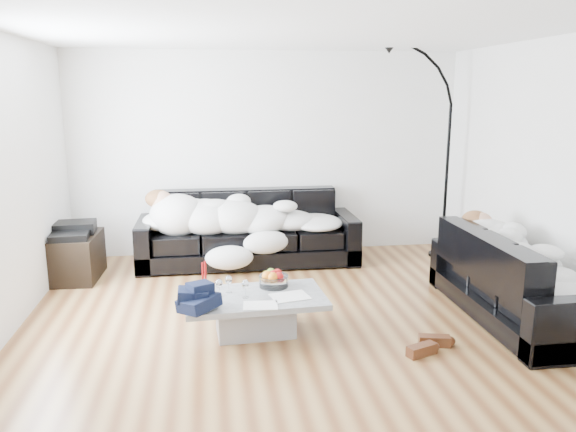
{
  "coord_description": "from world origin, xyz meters",
  "views": [
    {
      "loc": [
        -0.75,
        -5.0,
        2.08
      ],
      "look_at": [
        0.0,
        0.3,
        0.9
      ],
      "focal_mm": 35.0,
      "sensor_mm": 36.0,
      "label": 1
    }
  ],
  "objects": [
    {
      "name": "ground",
      "position": [
        0.0,
        0.0,
        0.0
      ],
      "size": [
        5.0,
        5.0,
        0.0
      ],
      "primitive_type": "plane",
      "color": "brown",
      "rests_on": "ground"
    },
    {
      "name": "wall_back",
      "position": [
        0.0,
        2.25,
        1.3
      ],
      "size": [
        5.0,
        0.02,
        2.6
      ],
      "primitive_type": "cube",
      "color": "silver",
      "rests_on": "ground"
    },
    {
      "name": "wall_left",
      "position": [
        -2.5,
        0.0,
        1.3
      ],
      "size": [
        0.02,
        4.5,
        2.6
      ],
      "primitive_type": "cube",
      "color": "silver",
      "rests_on": "ground"
    },
    {
      "name": "wall_right",
      "position": [
        2.5,
        0.0,
        1.3
      ],
      "size": [
        0.02,
        4.5,
        2.6
      ],
      "primitive_type": "cube",
      "color": "silver",
      "rests_on": "ground"
    },
    {
      "name": "ceiling",
      "position": [
        0.0,
        0.0,
        2.6
      ],
      "size": [
        5.0,
        5.0,
        0.0
      ],
      "primitive_type": "plane",
      "color": "white",
      "rests_on": "ground"
    },
    {
      "name": "sofa_back",
      "position": [
        -0.3,
        1.74,
        0.44
      ],
      "size": [
        2.67,
        0.92,
        0.87
      ],
      "primitive_type": "cube",
      "color": "black",
      "rests_on": "ground"
    },
    {
      "name": "sofa_right",
      "position": [
        2.05,
        -0.37,
        0.4
      ],
      "size": [
        0.86,
        2.0,
        0.81
      ],
      "primitive_type": "cube",
      "rotation": [
        0.0,
        0.0,
        1.57
      ],
      "color": "black",
      "rests_on": "ground"
    },
    {
      "name": "sleeper_back",
      "position": [
        -0.3,
        1.69,
        0.65
      ],
      "size": [
        2.26,
        0.78,
        0.45
      ],
      "primitive_type": null,
      "color": "silver",
      "rests_on": "sofa_back"
    },
    {
      "name": "sleeper_right",
      "position": [
        2.05,
        -0.37,
        0.63
      ],
      "size": [
        0.72,
        1.71,
        0.42
      ],
      "primitive_type": null,
      "rotation": [
        0.0,
        0.0,
        1.57
      ],
      "color": "silver",
      "rests_on": "sofa_right"
    },
    {
      "name": "teal_cushion",
      "position": [
        1.99,
        0.25,
        0.72
      ],
      "size": [
        0.42,
        0.38,
        0.2
      ],
      "primitive_type": "ellipsoid",
      "rotation": [
        0.0,
        0.0,
        0.24
      ],
      "color": "#0E6755",
      "rests_on": "sofa_right"
    },
    {
      "name": "coffee_table",
      "position": [
        -0.39,
        -0.39,
        0.18
      ],
      "size": [
        1.25,
        0.77,
        0.35
      ],
      "primitive_type": "cube",
      "rotation": [
        0.0,
        0.0,
        0.06
      ],
      "color": "#939699",
      "rests_on": "ground"
    },
    {
      "name": "fruit_bowl",
      "position": [
        -0.2,
        -0.18,
        0.44
      ],
      "size": [
        0.33,
        0.33,
        0.17
      ],
      "primitive_type": "cylinder",
      "rotation": [
        0.0,
        0.0,
        -0.26
      ],
      "color": "white",
      "rests_on": "coffee_table"
    },
    {
      "name": "wine_glass_a",
      "position": [
        -0.61,
        -0.27,
        0.43
      ],
      "size": [
        0.08,
        0.08,
        0.15
      ],
      "primitive_type": "cylinder",
      "rotation": [
        0.0,
        0.0,
        -0.23
      ],
      "color": "white",
      "rests_on": "coffee_table"
    },
    {
      "name": "wine_glass_b",
      "position": [
        -0.7,
        -0.36,
        0.43
      ],
      "size": [
        0.08,
        0.08,
        0.15
      ],
      "primitive_type": "cylinder",
      "rotation": [
        0.0,
        0.0,
        0.19
      ],
      "color": "white",
      "rests_on": "coffee_table"
    },
    {
      "name": "wine_glass_c",
      "position": [
        -0.47,
        -0.43,
        0.43
      ],
      "size": [
        0.08,
        0.08,
        0.16
      ],
      "primitive_type": "cylinder",
      "rotation": [
        0.0,
        0.0,
        -0.31
      ],
      "color": "white",
      "rests_on": "coffee_table"
    },
    {
      "name": "candle_left",
      "position": [
        -0.84,
        -0.13,
        0.47
      ],
      "size": [
        0.05,
        0.05,
        0.23
      ],
      "primitive_type": "cylinder",
      "rotation": [
        0.0,
        0.0,
        -0.28
      ],
      "color": "maroon",
      "rests_on": "coffee_table"
    },
    {
      "name": "candle_right",
      "position": [
        -0.81,
        -0.16,
        0.48
      ],
      "size": [
        0.06,
        0.06,
        0.26
      ],
      "primitive_type": "cylinder",
      "rotation": [
        0.0,
        0.0,
        0.19
      ],
      "color": "maroon",
      "rests_on": "coffee_table"
    },
    {
      "name": "newspaper_a",
      "position": [
        -0.09,
        -0.46,
        0.36
      ],
      "size": [
        0.36,
        0.31,
        0.01
      ],
      "primitive_type": "cube",
      "rotation": [
        0.0,
        0.0,
        0.22
      ],
      "color": "silver",
      "rests_on": "coffee_table"
    },
    {
      "name": "newspaper_b",
      "position": [
        -0.36,
        -0.63,
        0.36
      ],
      "size": [
        0.3,
        0.23,
        0.01
      ],
      "primitive_type": "cube",
      "rotation": [
        0.0,
        0.0,
        -0.08
      ],
      "color": "silver",
      "rests_on": "coffee_table"
    },
    {
      "name": "navy_jacket",
      "position": [
        -0.87,
        -0.6,
        0.51
      ],
      "size": [
        0.39,
        0.37,
        0.16
      ],
      "primitive_type": null,
      "rotation": [
        0.0,
        0.0,
        0.38
      ],
      "color": "black",
      "rests_on": "coffee_table"
    },
    {
      "name": "shoes",
      "position": [
        0.99,
        -0.93,
        0.05
      ],
      "size": [
        0.49,
        0.39,
        0.1
      ],
      "primitive_type": null,
      "rotation": [
        0.0,
        0.0,
        0.17
      ],
      "color": "#472311",
      "rests_on": "ground"
    },
    {
      "name": "av_cabinet",
      "position": [
        -2.29,
        1.39,
        0.26
      ],
      "size": [
        0.54,
        0.77,
        0.51
      ],
      "primitive_type": "cube",
      "rotation": [
        0.0,
        0.0,
        -0.04
      ],
      "color": "black",
      "rests_on": "ground"
    },
    {
      "name": "stereo",
      "position": [
        -2.29,
        1.39,
        0.58
      ],
      "size": [
        0.46,
        0.37,
        0.13
      ],
      "primitive_type": "cube",
      "rotation": [
        0.0,
        0.0,
        0.07
      ],
      "color": "black",
      "rests_on": "av_cabinet"
    },
    {
      "name": "floor_lamp",
      "position": [
        2.22,
        1.68,
        1.19
      ],
      "size": [
        0.93,
        0.62,
        2.37
      ],
      "primitive_type": null,
      "rotation": [
        0.0,
        0.0,
        0.35
      ],
      "color": "black",
      "rests_on": "ground"
    }
  ]
}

